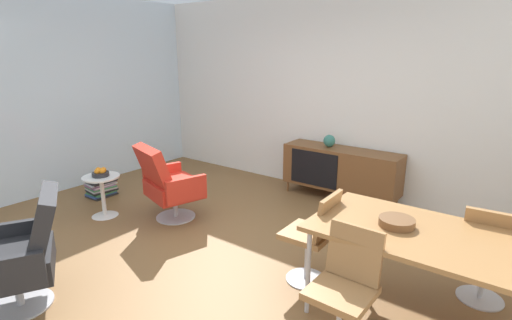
{
  "coord_description": "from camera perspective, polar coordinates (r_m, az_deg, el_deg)",
  "views": [
    {
      "loc": [
        2.4,
        -2.45,
        1.98
      ],
      "look_at": [
        0.1,
        0.63,
        0.9
      ],
      "focal_mm": 27.07,
      "sensor_mm": 36.0,
      "label": 1
    }
  ],
  "objects": [
    {
      "name": "dining_chair_near_window",
      "position": [
        3.42,
        8.56,
        -10.73
      ],
      "size": [
        0.43,
        0.41,
        0.86
      ],
      "color": "#9E7042",
      "rests_on": "ground_plane"
    },
    {
      "name": "vase_cobalt",
      "position": [
        5.4,
        10.78,
        2.8
      ],
      "size": [
        0.16,
        0.16,
        0.17
      ],
      "color": "#337266",
      "rests_on": "sideboard"
    },
    {
      "name": "fruit_bowl",
      "position": [
        5.07,
        -21.99,
        -1.75
      ],
      "size": [
        0.2,
        0.2,
        0.11
      ],
      "color": "#262628",
      "rests_on": "side_table_round"
    },
    {
      "name": "side_table_round",
      "position": [
        5.14,
        -21.72,
        -4.33
      ],
      "size": [
        0.44,
        0.44,
        0.52
      ],
      "color": "white",
      "rests_on": "ground_plane"
    },
    {
      "name": "dining_chair_front_left",
      "position": [
        2.78,
        13.03,
        -17.69
      ],
      "size": [
        0.41,
        0.43,
        0.86
      ],
      "color": "#9E7042",
      "rests_on": "ground_plane"
    },
    {
      "name": "dining_table",
      "position": [
        3.05,
        23.79,
        -10.57
      ],
      "size": [
        1.6,
        0.9,
        0.74
      ],
      "color": "olive",
      "rests_on": "ground_plane"
    },
    {
      "name": "dining_chair_back_right",
      "position": [
        3.62,
        31.08,
        -11.44
      ],
      "size": [
        0.43,
        0.45,
        0.86
      ],
      "color": "#9E7042",
      "rests_on": "ground_plane"
    },
    {
      "name": "lounge_chair_red",
      "position": [
        4.76,
        -12.81,
        -3.29
      ],
      "size": [
        0.83,
        0.8,
        0.95
      ],
      "color": "red",
      "rests_on": "ground_plane"
    },
    {
      "name": "wall_back",
      "position": [
        5.62,
        11.49,
        9.4
      ],
      "size": [
        6.8,
        0.12,
        2.8
      ],
      "primitive_type": "cube",
      "color": "white",
      "rests_on": "ground_plane"
    },
    {
      "name": "armchair_black_shell",
      "position": [
        3.61,
        -31.3,
        -11.56
      ],
      "size": [
        0.88,
        0.86,
        0.95
      ],
      "color": "#262628",
      "rests_on": "ground_plane"
    },
    {
      "name": "sideboard",
      "position": [
        5.42,
        12.39,
        -1.26
      ],
      "size": [
        1.6,
        0.45,
        0.72
      ],
      "color": "brown",
      "rests_on": "ground_plane"
    },
    {
      "name": "ground_plane",
      "position": [
        3.96,
        -6.79,
        -14.47
      ],
      "size": [
        8.32,
        8.32,
        0.0
      ],
      "primitive_type": "plane",
      "color": "brown"
    },
    {
      "name": "magazine_stack",
      "position": [
        5.93,
        -21.89,
        -3.78
      ],
      "size": [
        0.34,
        0.41,
        0.24
      ],
      "color": "#262626",
      "rests_on": "ground_plane"
    },
    {
      "name": "wooden_bowl_on_table",
      "position": [
        3.06,
        20.08,
        -8.62
      ],
      "size": [
        0.26,
        0.26,
        0.06
      ],
      "primitive_type": "cylinder",
      "color": "brown",
      "rests_on": "dining_table"
    },
    {
      "name": "wall_window_left",
      "position": [
        6.14,
        -29.74,
        8.19
      ],
      "size": [
        0.12,
        5.6,
        2.8
      ],
      "primitive_type": "cube",
      "color": "silver",
      "rests_on": "ground_plane"
    }
  ]
}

